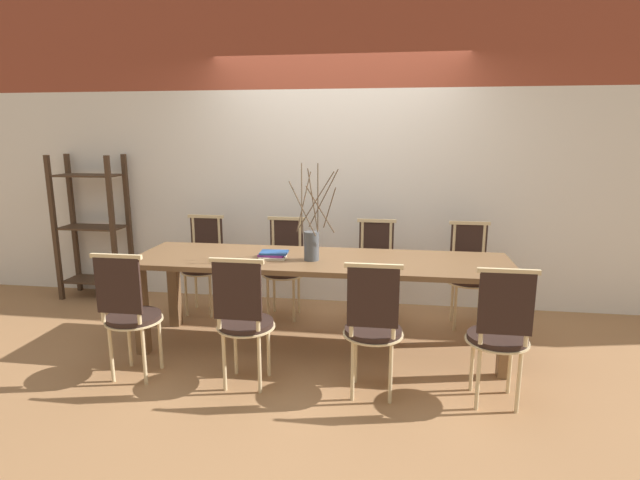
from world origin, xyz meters
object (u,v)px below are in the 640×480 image
object	(u,v)px
chair_far_center	(375,268)
vase_centerpiece	(312,242)
book_stack	(273,255)
chair_near_center	(373,324)
dining_table	(320,270)
shelving_rack	(93,228)

from	to	relation	value
chair_far_center	vase_centerpiece	distance (m)	0.99
vase_centerpiece	book_stack	world-z (taller)	vase_centerpiece
chair_far_center	book_stack	size ratio (longest dim) A/B	4.09
chair_far_center	vase_centerpiece	world-z (taller)	vase_centerpiece
chair_near_center	chair_far_center	distance (m)	1.43
dining_table	shelving_rack	world-z (taller)	shelving_rack
vase_centerpiece	shelving_rack	size ratio (longest dim) A/B	0.50
chair_near_center	shelving_rack	xyz separation A→B (m)	(-3.06, 1.70, 0.25)
shelving_rack	book_stack	bearing A→B (deg)	-24.69
dining_table	vase_centerpiece	xyz separation A→B (m)	(-0.06, -0.06, 0.24)
chair_far_center	shelving_rack	distance (m)	3.04
chair_near_center	book_stack	xyz separation A→B (m)	(-0.84, 0.68, 0.28)
shelving_rack	vase_centerpiece	bearing A→B (deg)	-22.38
chair_far_center	vase_centerpiece	bearing A→B (deg)	58.64
chair_near_center	vase_centerpiece	size ratio (longest dim) A/B	1.26
chair_far_center	book_stack	world-z (taller)	chair_far_center
chair_near_center	shelving_rack	bearing A→B (deg)	150.93
vase_centerpiece	book_stack	size ratio (longest dim) A/B	3.25
dining_table	vase_centerpiece	world-z (taller)	vase_centerpiece
dining_table	chair_near_center	bearing A→B (deg)	-57.33
vase_centerpiece	chair_far_center	bearing A→B (deg)	58.64
dining_table	chair_near_center	world-z (taller)	chair_near_center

